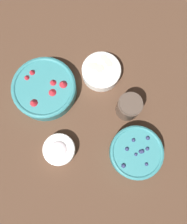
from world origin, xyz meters
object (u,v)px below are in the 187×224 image
at_px(bowl_blueberries, 136,152).
at_px(jar_chocolate, 129,107).
at_px(bowl_cream, 59,150).
at_px(bowl_strawberries, 45,88).
at_px(bowl_bananas, 101,71).

relative_size(bowl_blueberries, jar_chocolate, 1.82).
distance_m(bowl_cream, jar_chocolate, 0.30).
height_order(bowl_strawberries, jar_chocolate, jar_chocolate).
xyz_separation_m(bowl_cream, jar_chocolate, (-0.17, -0.24, 0.02)).
bearing_deg(bowl_bananas, jar_chocolate, 148.14).
bearing_deg(bowl_blueberries, jar_chocolate, -57.81).
xyz_separation_m(bowl_strawberries, bowl_blueberries, (-0.41, 0.08, -0.00)).
bearing_deg(bowl_cream, bowl_bananas, -92.51).
height_order(bowl_blueberries, bowl_bananas, bowl_blueberries).
relative_size(bowl_blueberries, bowl_cream, 1.63).
relative_size(bowl_cream, jar_chocolate, 1.11).
relative_size(bowl_strawberries, jar_chocolate, 2.33).
relative_size(bowl_blueberries, bowl_bananas, 1.24).
bearing_deg(bowl_cream, jar_chocolate, -124.36).
xyz_separation_m(bowl_blueberries, jar_chocolate, (0.09, -0.14, 0.01)).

